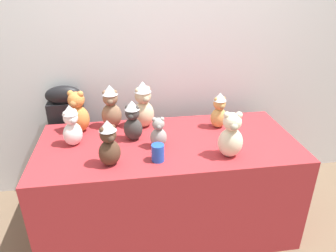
{
  "coord_description": "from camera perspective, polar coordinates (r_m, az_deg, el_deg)",
  "views": [
    {
      "loc": [
        -0.28,
        -1.63,
        1.77
      ],
      "look_at": [
        0.0,
        0.25,
        0.85
      ],
      "focal_mm": 33.25,
      "sensor_mm": 36.0,
      "label": 1
    }
  ],
  "objects": [
    {
      "name": "teddy_bear_charcoal",
      "position": [
        2.14,
        -6.5,
        0.92
      ],
      "size": [
        0.16,
        0.14,
        0.29
      ],
      "rotation": [
        0.0,
        0.0,
        -0.29
      ],
      "color": "#383533",
      "rests_on": "display_table"
    },
    {
      "name": "teddy_bear_mocha",
      "position": [
        2.35,
        -10.41,
        3.48
      ],
      "size": [
        0.15,
        0.13,
        0.33
      ],
      "rotation": [
        0.0,
        0.0,
        -0.02
      ],
      "color": "#7F6047",
      "rests_on": "display_table"
    },
    {
      "name": "teddy_bear_snow",
      "position": [
        2.16,
        -17.24,
        0.02
      ],
      "size": [
        0.17,
        0.16,
        0.29
      ],
      "rotation": [
        0.0,
        0.0,
        0.56
      ],
      "color": "white",
      "rests_on": "display_table"
    },
    {
      "name": "teddy_bear_sand",
      "position": [
        2.32,
        -4.56,
        3.84
      ],
      "size": [
        0.2,
        0.18,
        0.36
      ],
      "rotation": [
        0.0,
        0.0,
        0.35
      ],
      "color": "#CCB78E",
      "rests_on": "display_table"
    },
    {
      "name": "wall_back",
      "position": [
        2.59,
        -2.24,
        15.29
      ],
      "size": [
        7.0,
        0.08,
        2.6
      ],
      "primitive_type": "cube",
      "color": "silver",
      "rests_on": "ground_plane"
    },
    {
      "name": "party_cup_blue",
      "position": [
        1.92,
        -1.87,
        -4.92
      ],
      "size": [
        0.08,
        0.08,
        0.11
      ],
      "primitive_type": "cylinder",
      "color": "blue",
      "rests_on": "display_table"
    },
    {
      "name": "teddy_bear_ash",
      "position": [
        2.05,
        -1.76,
        -1.35
      ],
      "size": [
        0.12,
        0.1,
        0.22
      ],
      "rotation": [
        0.0,
        0.0,
        -0.05
      ],
      "color": "gray",
      "rests_on": "display_table"
    },
    {
      "name": "teddy_bear_ginger",
      "position": [
        2.34,
        -16.21,
        2.34
      ],
      "size": [
        0.19,
        0.18,
        0.31
      ],
      "rotation": [
        0.0,
        0.0,
        -0.31
      ],
      "color": "#D17F3D",
      "rests_on": "display_table"
    },
    {
      "name": "instrument_case",
      "position": [
        2.77,
        -17.43,
        -2.75
      ],
      "size": [
        0.28,
        0.13,
        1.0
      ],
      "rotation": [
        0.0,
        0.0,
        0.03
      ],
      "color": "black",
      "rests_on": "ground_plane"
    },
    {
      "name": "teddy_bear_cream",
      "position": [
        1.97,
        11.46,
        -1.81
      ],
      "size": [
        0.17,
        0.15,
        0.31
      ],
      "rotation": [
        0.0,
        0.0,
        -0.11
      ],
      "color": "beige",
      "rests_on": "display_table"
    },
    {
      "name": "ground_plane",
      "position": [
        2.42,
        0.95,
        -21.23
      ],
      "size": [
        10.0,
        10.0,
        0.0
      ],
      "primitive_type": "plane",
      "color": "brown"
    },
    {
      "name": "teddy_bear_honey",
      "position": [
        2.35,
        9.34,
        2.78
      ],
      "size": [
        0.14,
        0.13,
        0.28
      ],
      "rotation": [
        0.0,
        0.0,
        0.21
      ],
      "color": "tan",
      "rests_on": "display_table"
    },
    {
      "name": "display_table",
      "position": [
        2.36,
        0.0,
        -10.71
      ],
      "size": [
        1.79,
        0.81,
        0.73
      ],
      "primitive_type": "cube",
      "color": "maroon",
      "rests_on": "ground_plane"
    },
    {
      "name": "teddy_bear_cocoa",
      "position": [
        1.87,
        -10.78,
        -3.2
      ],
      "size": [
        0.17,
        0.16,
        0.3
      ],
      "rotation": [
        0.0,
        0.0,
        0.41
      ],
      "color": "#4C3323",
      "rests_on": "display_table"
    }
  ]
}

